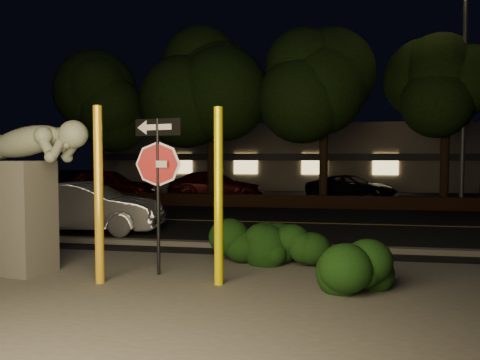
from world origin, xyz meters
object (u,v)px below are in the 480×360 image
Objects in this scene: parked_car_red at (107,185)px; signpost at (158,164)px; yellow_pole_left at (99,196)px; sculpture at (27,181)px; silver_sedan at (84,208)px; parked_car_dark at (351,188)px; parked_car_darkred at (215,185)px; streetlight at (459,71)px; yellow_pole_right at (219,197)px.

signpost is at bearing -156.93° from parked_car_red.
sculpture is (-1.54, 0.38, 0.21)m from yellow_pole_left.
silver_sedan reaches higher than parked_car_dark.
parked_car_red is 0.95× the size of parked_car_darkred.
streetlight is 11.49m from parked_car_darkred.
parked_car_dark is (6.37, 0.78, -0.08)m from parked_car_darkred.
parked_car_darkred is (-3.33, 14.45, -0.77)m from yellow_pole_right.
streetlight is (10.40, 12.39, 3.78)m from sculpture.
signpost is 5.46m from silver_sedan.
signpost is 0.60× the size of parked_car_darkred.
silver_sedan is at bearing 155.73° from parked_car_darkred.
silver_sedan is 0.99× the size of parked_car_dark.
yellow_pole_left is at bearing 168.87° from parked_car_darkred.
parked_car_dark is (-3.91, 2.68, -4.85)m from streetlight.
yellow_pole_right is 0.31× the size of streetlight.
streetlight is 14.95m from silver_sedan.
sculpture is 14.34m from parked_car_darkred.
signpost reaches higher than parked_car_dark.
sculpture is 0.64× the size of parked_car_dark.
yellow_pole_right is 15.55m from parked_car_dark.
yellow_pole_left is at bearing -160.81° from parked_car_red.
yellow_pole_left is 14.78m from parked_car_darkred.
yellow_pole_left is at bearing -2.41° from sculpture.
yellow_pole_right reaches higher than parked_car_darkred.
parked_car_darkred reaches higher than parked_car_dark.
parked_car_dark is (6.50, 15.08, -1.07)m from sculpture.
parked_car_darkred is at bearing -79.19° from parked_car_red.
parked_car_darkred is 6.42m from parked_car_dark.
sculpture is at bearing -165.97° from parked_car_red.
signpost is 14.98m from streetlight.
signpost is at bearing 172.19° from parked_car_darkred.
sculpture is at bearing -170.04° from silver_sedan.
parked_car_red reaches higher than parked_car_darkred.
sculpture is at bearing -121.81° from streetlight.
signpost reaches higher than sculpture.
parked_car_red reaches higher than parked_car_dark.
yellow_pole_left is at bearing -116.55° from streetlight.
streetlight is at bearing -117.14° from parked_car_darkred.
streetlight reaches higher than yellow_pole_right.
sculpture is at bearing 162.87° from parked_car_darkred.
parked_car_dark is (3.04, 15.22, -0.85)m from yellow_pole_right.
parked_car_red is (-15.07, 0.47, -4.69)m from streetlight.
streetlight reaches higher than silver_sedan.
silver_sedan is at bearing 117.51° from sculpture.
signpost is 1.02× the size of sculpture.
yellow_pole_left reaches higher than parked_car_darkred.
yellow_pole_right is at bearing 176.37° from parked_car_darkred.
yellow_pole_left reaches higher than sculpture.
yellow_pole_right is at bearing -153.91° from parked_car_red.
signpost is 0.63× the size of parked_car_red.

